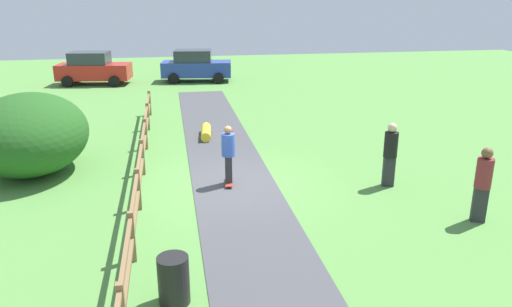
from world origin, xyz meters
name	(u,v)px	position (x,y,z in m)	size (l,w,h in m)	color
ground_plane	(234,184)	(0.00, 0.00, 0.00)	(60.00, 60.00, 0.00)	#568E42
asphalt_path	(234,184)	(0.00, 0.00, 0.01)	(2.40, 28.00, 0.02)	#47474C
wooden_fence	(140,168)	(-2.60, 0.00, 0.67)	(0.12, 18.12, 1.10)	olive
bush_large	(29,134)	(-5.91, 2.08, 1.22)	(3.41, 4.09, 2.43)	#23561E
trash_bin	(174,280)	(-1.80, -5.44, 0.45)	(0.56, 0.56, 0.90)	black
skater_riding	(228,152)	(-0.15, -0.01, 0.98)	(0.42, 0.82, 1.73)	#B23326
skater_fallen	(208,132)	(-0.34, 4.98, 0.20)	(1.28, 1.59, 0.36)	yellow
skateboard_loose	(227,146)	(0.21, 3.40, 0.09)	(0.22, 0.81, 0.08)	#338C4C
bystander_maroon	(483,181)	(5.47, -3.41, 1.04)	(0.50, 0.50, 1.86)	#2D2D33
bystander_black	(390,151)	(4.31, -0.87, 1.03)	(0.46, 0.46, 1.85)	#2D2D33
parked_car_blue	(196,66)	(-0.02, 17.47, 0.96)	(4.39, 2.42, 1.92)	#283D99
parked_car_red	(93,68)	(-6.09, 17.47, 0.96)	(4.40, 2.45, 1.92)	red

